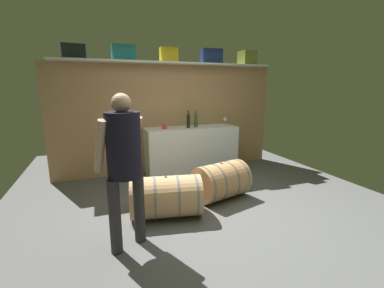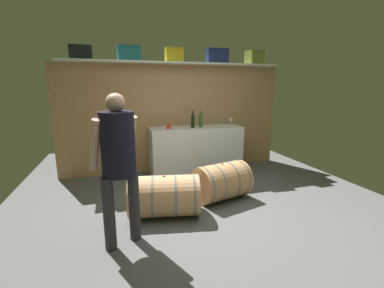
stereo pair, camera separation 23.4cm
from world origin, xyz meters
The scene contains 16 objects.
ground_plane centered at (0.00, 0.55, -0.01)m, with size 5.68×7.60×0.02m, color #565656.
back_wall_panel centered at (0.00, 2.20, 1.05)m, with size 4.48×0.10×2.10m, color #A67D53.
high_shelf_board centered at (0.00, 2.05, 2.12)m, with size 4.12×0.40×0.03m, color silver.
toolcase_black centered at (-1.65, 2.05, 2.25)m, with size 0.37×0.19×0.24m, color black.
toolcase_teal centered at (-0.85, 2.05, 2.27)m, with size 0.40×0.19×0.27m, color #1E7079.
toolcase_yellow centered at (-0.03, 2.05, 2.27)m, with size 0.32×0.19×0.26m, color yellow.
toolcase_navy centered at (0.83, 2.05, 2.27)m, with size 0.41×0.23×0.28m, color navy.
toolcase_olive centered at (1.65, 2.05, 2.27)m, with size 0.30×0.29×0.27m, color olive.
work_cabinet centered at (0.35, 1.86, 0.46)m, with size 1.79×0.57×0.92m, color white.
wine_bottle_dark centered at (0.26, 1.78, 1.06)m, with size 0.07×0.07×0.33m.
wine_bottle_green centered at (0.43, 1.82, 1.07)m, with size 0.07×0.07×0.32m.
wine_glass centered at (1.14, 1.97, 1.02)m, with size 0.07×0.07×0.14m.
red_funnel centered at (-0.20, 1.84, 0.98)m, with size 0.11×0.11×0.12m, color red.
wine_barrel_near centered at (0.34, 0.52, 0.28)m, with size 0.91×0.73×0.57m.
wine_barrel_far centered at (-0.60, 0.25, 0.28)m, with size 1.00×0.70×0.56m.
winemaker_pouring centered at (-1.15, -0.25, 1.00)m, with size 0.53×0.48×1.62m.
Camera 1 is at (-1.38, -2.84, 1.68)m, focal length 24.27 mm.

